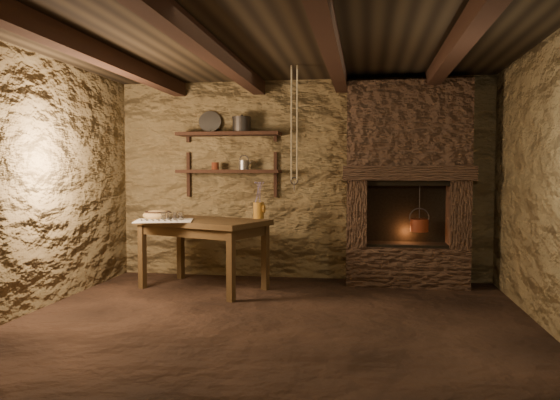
% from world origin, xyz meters
% --- Properties ---
extents(floor, '(4.50, 4.50, 0.00)m').
position_xyz_m(floor, '(0.00, 0.00, 0.00)').
color(floor, black).
rests_on(floor, ground).
extents(back_wall, '(4.50, 0.04, 2.40)m').
position_xyz_m(back_wall, '(0.00, 2.00, 1.20)').
color(back_wall, brown).
rests_on(back_wall, floor).
extents(front_wall, '(4.50, 0.04, 2.40)m').
position_xyz_m(front_wall, '(0.00, -2.00, 1.20)').
color(front_wall, brown).
rests_on(front_wall, floor).
extents(left_wall, '(0.04, 4.00, 2.40)m').
position_xyz_m(left_wall, '(-2.25, 0.00, 1.20)').
color(left_wall, brown).
rests_on(left_wall, floor).
extents(right_wall, '(0.04, 4.00, 2.40)m').
position_xyz_m(right_wall, '(2.25, 0.00, 1.20)').
color(right_wall, brown).
rests_on(right_wall, floor).
extents(ceiling, '(4.50, 4.00, 0.04)m').
position_xyz_m(ceiling, '(0.00, 0.00, 2.40)').
color(ceiling, black).
rests_on(ceiling, back_wall).
extents(beam_far_left, '(0.14, 3.95, 0.16)m').
position_xyz_m(beam_far_left, '(-1.50, 0.00, 2.31)').
color(beam_far_left, black).
rests_on(beam_far_left, ceiling).
extents(beam_mid_left, '(0.14, 3.95, 0.16)m').
position_xyz_m(beam_mid_left, '(-0.50, 0.00, 2.31)').
color(beam_mid_left, black).
rests_on(beam_mid_left, ceiling).
extents(beam_mid_right, '(0.14, 3.95, 0.16)m').
position_xyz_m(beam_mid_right, '(0.50, 0.00, 2.31)').
color(beam_mid_right, black).
rests_on(beam_mid_right, ceiling).
extents(beam_far_right, '(0.14, 3.95, 0.16)m').
position_xyz_m(beam_far_right, '(1.50, 0.00, 2.31)').
color(beam_far_right, black).
rests_on(beam_far_right, ceiling).
extents(shelf_lower, '(1.25, 0.30, 0.04)m').
position_xyz_m(shelf_lower, '(-0.85, 1.84, 1.30)').
color(shelf_lower, black).
rests_on(shelf_lower, back_wall).
extents(shelf_upper, '(1.25, 0.30, 0.04)m').
position_xyz_m(shelf_upper, '(-0.85, 1.84, 1.75)').
color(shelf_upper, black).
rests_on(shelf_upper, back_wall).
extents(hearth, '(1.43, 0.51, 2.30)m').
position_xyz_m(hearth, '(1.25, 1.77, 1.23)').
color(hearth, '#3E2A1F').
rests_on(hearth, floor).
extents(work_table, '(1.54, 1.22, 0.77)m').
position_xyz_m(work_table, '(-0.98, 1.19, 0.41)').
color(work_table, '#372613').
rests_on(work_table, floor).
extents(linen_cloth, '(0.70, 0.61, 0.01)m').
position_xyz_m(linen_cloth, '(-1.34, 0.96, 0.77)').
color(linen_cloth, white).
rests_on(linen_cloth, work_table).
extents(pewter_cutlery_row, '(0.53, 0.31, 0.01)m').
position_xyz_m(pewter_cutlery_row, '(-1.34, 0.94, 0.78)').
color(pewter_cutlery_row, gray).
rests_on(pewter_cutlery_row, linen_cloth).
extents(drinking_glasses, '(0.19, 0.06, 0.08)m').
position_xyz_m(drinking_glasses, '(-1.32, 1.07, 0.82)').
color(drinking_glasses, silver).
rests_on(drinking_glasses, linen_cloth).
extents(stoneware_jug, '(0.14, 0.13, 0.42)m').
position_xyz_m(stoneware_jug, '(-0.40, 1.40, 0.95)').
color(stoneware_jug, '#AA6F21').
rests_on(stoneware_jug, work_table).
extents(wooden_bowl, '(0.43, 0.43, 0.12)m').
position_xyz_m(wooden_bowl, '(-1.51, 1.21, 0.81)').
color(wooden_bowl, '#AA8549').
rests_on(wooden_bowl, work_table).
extents(iron_stockpot, '(0.26, 0.26, 0.16)m').
position_xyz_m(iron_stockpot, '(-0.69, 1.84, 1.85)').
color(iron_stockpot, '#2E2B29').
rests_on(iron_stockpot, shelf_upper).
extents(tin_pan, '(0.29, 0.16, 0.27)m').
position_xyz_m(tin_pan, '(-1.11, 1.94, 1.91)').
color(tin_pan, gray).
rests_on(tin_pan, shelf_upper).
extents(small_kettle, '(0.16, 0.12, 0.17)m').
position_xyz_m(small_kettle, '(-0.66, 1.84, 1.38)').
color(small_kettle, gray).
rests_on(small_kettle, shelf_lower).
extents(rusty_tin, '(0.10, 0.10, 0.09)m').
position_xyz_m(rusty_tin, '(-1.02, 1.84, 1.36)').
color(rusty_tin, '#521E10').
rests_on(rusty_tin, shelf_lower).
extents(red_pot, '(0.27, 0.27, 0.54)m').
position_xyz_m(red_pot, '(1.39, 1.72, 0.70)').
color(red_pot, maroon).
rests_on(red_pot, hearth).
extents(hanging_ropes, '(0.08, 0.08, 1.20)m').
position_xyz_m(hanging_ropes, '(0.05, 1.05, 1.80)').
color(hanging_ropes, tan).
rests_on(hanging_ropes, ceiling).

